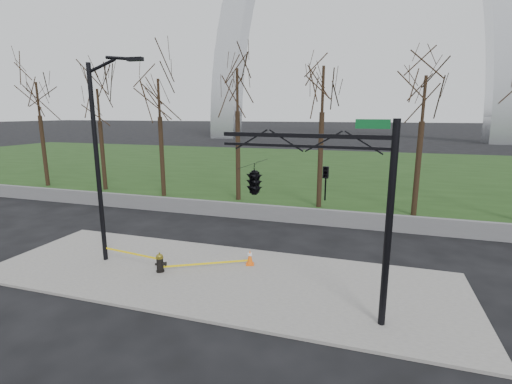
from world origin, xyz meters
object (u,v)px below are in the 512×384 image
(street_light, at_px, (101,150))
(traffic_signal_mast, at_px, (278,180))
(traffic_cone, at_px, (250,257))
(fire_hydrant, at_px, (160,263))

(street_light, height_order, traffic_signal_mast, street_light)
(traffic_cone, xyz_separation_m, street_light, (-5.74, -1.30, 4.28))
(traffic_cone, xyz_separation_m, traffic_signal_mast, (1.81, -2.70, 3.73))
(traffic_cone, bearing_deg, street_light, -167.21)
(traffic_cone, bearing_deg, traffic_signal_mast, -56.20)
(street_light, distance_m, traffic_signal_mast, 7.70)
(street_light, bearing_deg, traffic_signal_mast, -13.65)
(traffic_signal_mast, bearing_deg, traffic_cone, 128.02)
(traffic_cone, distance_m, traffic_signal_mast, 4.95)
(fire_hydrant, bearing_deg, traffic_signal_mast, -27.44)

